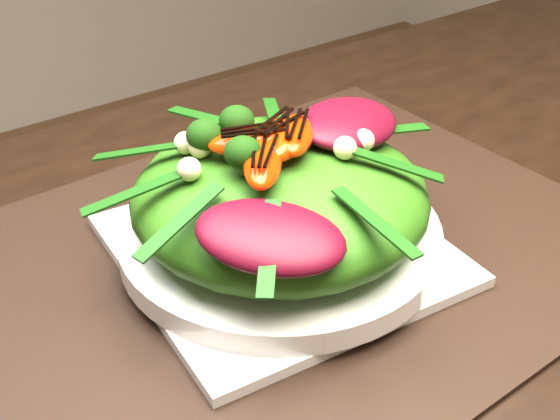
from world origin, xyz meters
TOP-DOWN VIEW (x-y plane):
  - dining_table at (0.00, 0.00)m, footprint 1.60×0.90m
  - placemat at (-0.09, 0.11)m, footprint 0.57×0.44m
  - plate_base at (-0.09, 0.11)m, footprint 0.27×0.27m
  - salad_bowl at (-0.09, 0.11)m, footprint 0.31×0.31m
  - lettuce_mound at (-0.09, 0.11)m, footprint 0.28×0.28m
  - radicchio_leaf at (-0.02, 0.11)m, footprint 0.11×0.09m
  - orange_segment at (-0.11, 0.11)m, footprint 0.07×0.05m
  - broccoli_floret at (-0.15, 0.13)m, footprint 0.05×0.05m
  - macadamia_nut at (-0.06, 0.08)m, footprint 0.02×0.02m
  - balsamic_drizzle at (-0.11, 0.11)m, footprint 0.04×0.02m

SIDE VIEW (x-z plane):
  - dining_table at x=0.00m, z-range 0.35..1.10m
  - placemat at x=-0.09m, z-range 0.75..0.75m
  - plate_base at x=-0.09m, z-range 0.75..0.76m
  - salad_bowl at x=-0.09m, z-range 0.76..0.78m
  - lettuce_mound at x=-0.09m, z-range 0.77..0.85m
  - radicchio_leaf at x=-0.02m, z-range 0.84..0.87m
  - macadamia_nut at x=-0.06m, z-range 0.85..0.87m
  - orange_segment at x=-0.11m, z-range 0.85..0.87m
  - broccoli_floret at x=-0.15m, z-range 0.84..0.88m
  - balsamic_drizzle at x=-0.11m, z-range 0.87..0.87m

